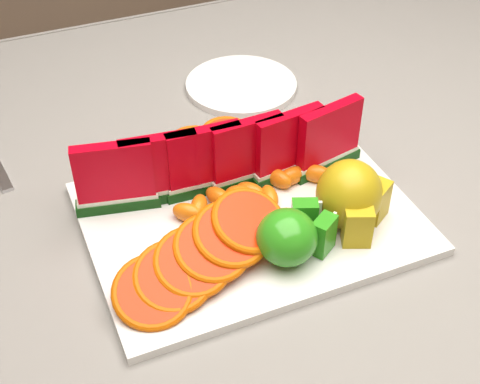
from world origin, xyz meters
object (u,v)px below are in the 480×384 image
apple_cluster (292,235)px  pear_cluster (351,197)px  side_plate (241,85)px  platter (250,218)px

apple_cluster → pear_cluster: bearing=15.7°
apple_cluster → side_plate: bearing=75.3°
pear_cluster → apple_cluster: bearing=-164.3°
apple_cluster → pear_cluster: size_ratio=1.05×
apple_cluster → side_plate: apple_cluster is taller
platter → pear_cluster: 0.13m
platter → apple_cluster: apple_cluster is taller
platter → apple_cluster: (0.01, -0.08, 0.04)m
side_plate → platter: bearing=-111.2°
pear_cluster → side_plate: (0.01, 0.36, -0.05)m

